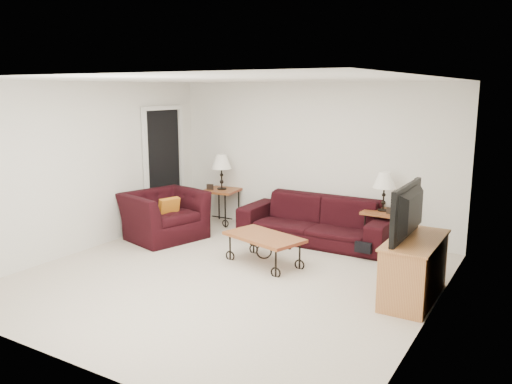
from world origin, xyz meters
TOP-DOWN VIEW (x-y plane):
  - ground at (0.00, 0.00)m, footprint 5.00×5.00m
  - wall_back at (0.00, 2.50)m, footprint 5.00×0.02m
  - wall_front at (0.00, -2.50)m, footprint 5.00×0.02m
  - wall_left at (-2.50, 0.00)m, footprint 0.02×5.00m
  - wall_right at (2.50, 0.00)m, footprint 0.02×5.00m
  - ceiling at (0.00, 0.00)m, footprint 5.00×5.00m
  - doorway at (-2.47, 1.65)m, footprint 0.08×0.94m
  - sofa at (0.32, 2.02)m, footprint 2.43×0.95m
  - side_table_left at (-1.61, 2.20)m, footprint 0.64×0.64m
  - side_table_right at (1.34, 2.20)m, footprint 0.56×0.56m
  - lamp_left at (-1.61, 2.20)m, footprint 0.39×0.39m
  - lamp_right at (1.34, 2.20)m, footprint 0.34×0.34m
  - photo_frame_left at (-1.76, 2.05)m, footprint 0.12×0.05m
  - photo_frame_right at (1.49, 2.05)m, footprint 0.12×0.04m
  - coffee_table at (0.15, 0.66)m, footprint 1.23×0.89m
  - armchair at (-1.88, 0.93)m, footprint 1.31×1.41m
  - throw_pillow at (-1.73, 0.88)m, footprint 0.18×0.36m
  - tv_stand at (2.23, 0.50)m, footprint 0.50×1.20m
  - television at (2.21, 0.50)m, footprint 0.14×1.08m
  - backpack at (1.28, 1.64)m, footprint 0.39×0.32m

SIDE VIEW (x-z plane):
  - ground at x=0.00m, z-range 0.00..0.00m
  - coffee_table at x=0.15m, z-range 0.00..0.41m
  - backpack at x=1.28m, z-range 0.00..0.47m
  - side_table_right at x=1.34m, z-range 0.00..0.59m
  - side_table_left at x=-1.61m, z-range 0.00..0.63m
  - sofa at x=0.32m, z-range 0.00..0.71m
  - tv_stand at x=2.23m, z-range 0.00..0.72m
  - armchair at x=-1.88m, z-range 0.00..0.77m
  - throw_pillow at x=-1.73m, z-range 0.35..0.69m
  - photo_frame_right at x=1.49m, z-range 0.59..0.69m
  - photo_frame_left at x=-1.76m, z-range 0.63..0.73m
  - lamp_right at x=1.34m, z-range 0.59..1.18m
  - lamp_left at x=-1.61m, z-range 0.63..1.25m
  - doorway at x=-2.47m, z-range 0.00..2.04m
  - television at x=2.21m, z-range 0.72..1.34m
  - wall_back at x=0.00m, z-range 0.00..2.50m
  - wall_front at x=0.00m, z-range 0.00..2.50m
  - wall_left at x=-2.50m, z-range 0.00..2.50m
  - wall_right at x=2.50m, z-range 0.00..2.50m
  - ceiling at x=0.00m, z-range 2.50..2.50m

